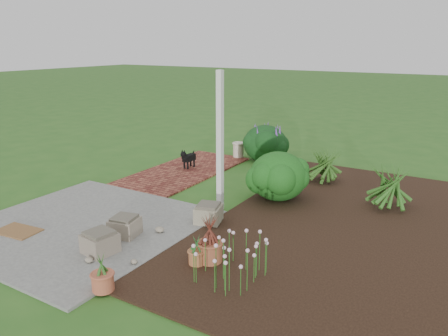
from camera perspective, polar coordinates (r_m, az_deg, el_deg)
The scene contains 19 objects.
ground at distance 8.09m, azimuth -2.69°, elevation -5.24°, with size 80.00×80.00×0.00m, color #2D641F.
concrete_patio at distance 7.65m, azimuth -18.05°, elevation -7.17°, with size 3.50×3.50×0.04m, color slate.
brick_path at distance 10.36m, azimuth -5.14°, elevation -0.34°, with size 1.60×3.50×0.04m, color maroon.
garden_bed at distance 7.55m, azimuth 15.66°, elevation -7.34°, with size 4.00×7.00×0.03m, color black.
veranda_post at distance 7.64m, azimuth -0.52°, elevation 3.32°, with size 0.10×0.10×2.50m, color white.
stone_trough_near at distance 7.02m, azimuth -12.83°, elevation -7.53°, with size 0.40×0.40×0.27m, color gray.
stone_trough_mid at distance 6.56m, azimuth -15.88°, elevation -9.42°, with size 0.42×0.42×0.28m, color #706753.
stone_trough_far at distance 7.34m, azimuth -2.03°, elevation -6.03°, with size 0.41×0.41×0.27m, color #757057.
coir_doormat at distance 7.75m, azimuth -25.33°, elevation -7.44°, with size 0.69×0.44×0.02m, color brown.
black_dog at distance 10.43m, azimuth -4.73°, elevation 1.39°, with size 0.17×0.51×0.44m.
cream_ceramic_urn at distance 11.46m, azimuth 1.89°, elevation 2.39°, with size 0.28×0.28×0.37m, color beige.
evergreen_shrub at distance 8.41m, azimuth 7.11°, elevation -0.88°, with size 1.11×1.11×0.94m, color #0C3B0B.
agapanthus_clump_back at distance 8.41m, azimuth 20.86°, elevation -1.71°, with size 1.09×1.09×0.98m, color #1B430E, non-canonical shape.
agapanthus_clump_front at distance 9.64m, azimuth 13.05°, elevation 0.80°, with size 0.98×0.98×0.87m, color #193F10, non-canonical shape.
pink_flower_patch at distance 5.66m, azimuth 0.49°, elevation -11.47°, with size 0.91×0.91×0.58m, color #113D0F, non-canonical shape.
terracotta_pot_bronze at distance 6.11m, azimuth -1.85°, elevation -10.86°, with size 0.34×0.34×0.28m, color #9A5234.
terracotta_pot_small_left at distance 6.07m, azimuth -3.56°, elevation -11.53°, with size 0.23×0.23×0.19m, color #A96439.
terracotta_pot_small_right at distance 5.67m, azimuth -15.55°, elevation -14.12°, with size 0.27×0.27×0.23m, color #B6593D.
purple_flowering_bush at distance 11.24m, azimuth 5.37°, elevation 3.35°, with size 1.12×1.12×0.95m, color black.
Camera 1 is at (4.21, -6.25, 2.94)m, focal length 35.00 mm.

